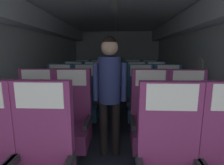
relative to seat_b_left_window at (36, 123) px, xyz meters
The scene contains 19 objects.
ground 1.69m from the seat_b_left_window, 53.72° to the left, with size 3.59×7.55×0.02m, color #2D3342.
fuselage_shell 2.16m from the seat_b_left_window, 58.77° to the left, with size 3.47×7.20×2.25m.
seat_b_left_window is the anchor object (origin of this frame).
seat_b_left_aisle 0.46m from the seat_b_left_window, ahead, with size 0.49×0.47×1.18m.
seat_b_right_aisle 1.91m from the seat_b_left_window, ahead, with size 0.49×0.47×1.18m.
seat_b_right_window 1.46m from the seat_b_left_window, ahead, with size 0.49×0.47×1.18m.
seat_c_left_window 0.90m from the seat_b_left_window, 90.52° to the left, with size 0.49×0.47×1.18m.
seat_c_left_aisle 1.01m from the seat_b_left_window, 62.57° to the left, with size 0.49×0.47×1.18m.
seat_c_right_aisle 2.11m from the seat_b_left_window, 24.74° to the left, with size 0.49×0.47×1.18m.
seat_c_right_window 1.71m from the seat_b_left_window, 32.17° to the left, with size 0.49×0.47×1.18m.
seat_d_left_window 1.80m from the seat_b_left_window, 90.10° to the left, with size 0.49×0.47×1.18m.
seat_d_left_aisle 1.85m from the seat_b_left_window, 75.70° to the left, with size 0.49×0.47×1.18m.
seat_d_right_aisle 2.63m from the seat_b_left_window, 43.44° to the left, with size 0.49×0.47×1.18m.
seat_d_right_window 2.31m from the seat_b_left_window, 50.73° to the left, with size 0.49×0.47×1.18m.
seat_e_left_window 2.71m from the seat_b_left_window, 89.95° to the left, with size 0.49×0.47×1.18m.
seat_e_left_aisle 2.72m from the seat_b_left_window, 80.11° to the left, with size 0.49×0.47×1.18m.
seat_e_right_aisle 3.30m from the seat_b_left_window, 54.48° to the left, with size 0.49×0.47×1.18m.
seat_e_right_window 3.05m from the seat_b_left_window, 61.70° to the left, with size 0.49×0.47×1.18m.
flight_attendant 1.07m from the seat_b_left_window, ahead, with size 0.43×0.28×1.58m.
Camera 1 is at (0.11, 0.26, 1.39)m, focal length 27.07 mm.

